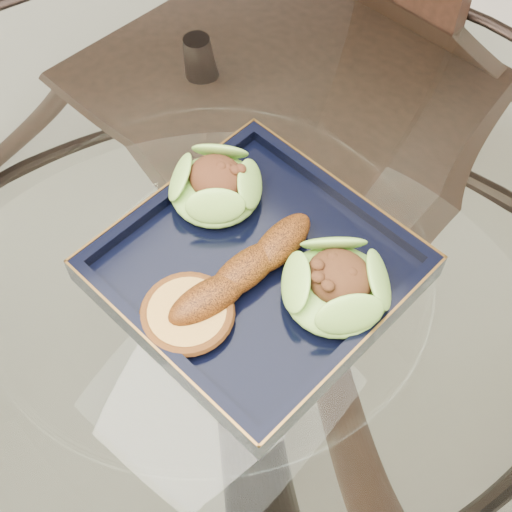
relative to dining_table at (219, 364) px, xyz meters
The scene contains 8 objects.
ground 0.60m from the dining_table, 26.57° to the left, with size 4.00×4.00×0.00m, color beige.
dining_table is the anchor object (origin of this frame).
dining_chair 0.48m from the dining_table, 117.06° to the left, with size 0.42×0.42×0.90m.
navy_plate 0.18m from the dining_table, 67.88° to the left, with size 0.27×0.27×0.02m, color black.
lettuce_wrap_left 0.23m from the dining_table, 129.25° to the left, with size 0.10×0.10×0.03m, color #4F922A.
lettuce_wrap_right 0.24m from the dining_table, 34.54° to the left, with size 0.10×0.10×0.04m, color #5C972B.
roasted_plantain 0.20m from the dining_table, 55.22° to the left, with size 0.17×0.04×0.03m, color #6A310B.
crumb_patty 0.20m from the dining_table, 81.31° to the right, with size 0.08×0.08×0.01m, color #B4813C.
Camera 1 is at (0.26, -0.25, 1.39)m, focal length 50.00 mm.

